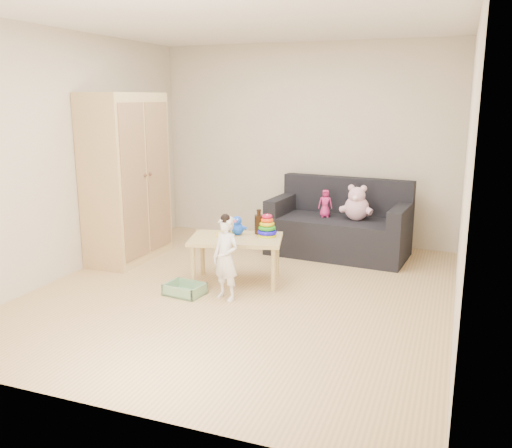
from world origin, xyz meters
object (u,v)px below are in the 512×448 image
at_px(play_table, 236,260).
at_px(sofa, 338,236).
at_px(toddler, 226,259).
at_px(wardrobe, 126,178).

bearing_deg(play_table, sofa, 61.22).
bearing_deg(toddler, sofa, 90.09).
height_order(sofa, play_table, play_table).
xyz_separation_m(wardrobe, sofa, (2.32, 1.03, -0.75)).
distance_m(play_table, toddler, 0.50).
bearing_deg(toddler, play_table, 120.96).
xyz_separation_m(wardrobe, play_table, (1.55, -0.37, -0.73)).
xyz_separation_m(play_table, toddler, (0.09, -0.47, 0.15)).
bearing_deg(play_table, toddler, -79.06).
height_order(wardrobe, play_table, wardrobe).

